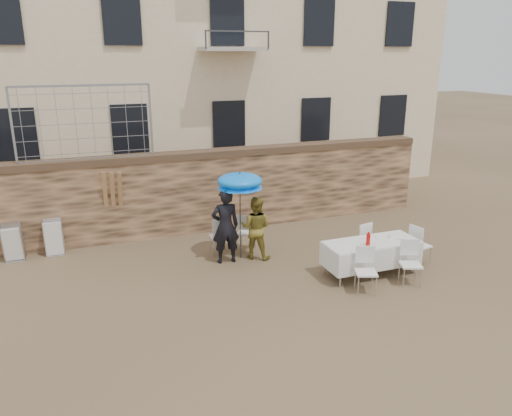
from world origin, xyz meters
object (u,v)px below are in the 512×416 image
object	(u,v)px
chair_stack_right	(54,235)
couple_chair_left	(219,235)
table_chair_back	(359,241)
banquet_table	(372,243)
woman_dress	(256,228)
table_chair_front_left	(366,271)
man_suit	(225,226)
couple_chair_right	(246,232)
chair_stack_left	(14,239)
table_chair_front_right	(411,264)
umbrella	(240,183)
soda_bottle	(368,239)
table_chair_side	(420,244)

from	to	relation	value
chair_stack_right	couple_chair_left	bearing A→B (deg)	-21.76
couple_chair_left	table_chair_back	xyz separation A→B (m)	(3.02, -1.53, 0.00)
banquet_table	chair_stack_right	bearing A→B (deg)	149.84
woman_dress	table_chair_front_left	bearing A→B (deg)	155.47
man_suit	couple_chair_right	distance (m)	0.98
woman_dress	chair_stack_left	distance (m)	5.83
man_suit	table_chair_front_right	bearing A→B (deg)	146.13
umbrella	couple_chair_left	distance (m)	1.51
couple_chair_left	chair_stack_right	world-z (taller)	couple_chair_left
woman_dress	banquet_table	world-z (taller)	woman_dress
soda_bottle	table_chair_front_left	bearing A→B (deg)	-123.69
couple_chair_right	umbrella	bearing A→B (deg)	95.19
banquet_table	table_chair_back	distance (m)	0.86
couple_chair_left	table_chair_front_right	distance (m)	4.52
couple_chair_left	table_chair_front_left	xyz separation A→B (m)	(2.22, -3.08, 0.00)
table_chair_front_left	chair_stack_left	size ratio (longest dim) A/B	1.04
umbrella	chair_stack_left	bearing A→B (deg)	158.91
couple_chair_left	couple_chair_right	xyz separation A→B (m)	(0.70, 0.00, 0.00)
table_chair_side	chair_stack_right	bearing A→B (deg)	53.46
couple_chair_left	chair_stack_right	size ratio (longest dim) A/B	1.04
table_chair_front_left	chair_stack_left	bearing A→B (deg)	166.63
couple_chair_left	couple_chair_right	size ratio (longest dim) A/B	1.00
man_suit	table_chair_front_left	xyz separation A→B (m)	(2.22, -2.53, -0.42)
man_suit	soda_bottle	size ratio (longest dim) A/B	6.89
table_chair_side	chair_stack_left	size ratio (longest dim) A/B	1.04
woman_dress	couple_chair_left	size ratio (longest dim) A/B	1.59
table_chair_front_left	table_chair_side	xyz separation A→B (m)	(2.00, 0.85, 0.00)
man_suit	chair_stack_left	bearing A→B (deg)	-20.32
couple_chair_left	table_chair_front_left	distance (m)	3.79
man_suit	chair_stack_right	size ratio (longest dim) A/B	1.95
table_chair_side	soda_bottle	bearing A→B (deg)	87.37
couple_chair_left	soda_bottle	bearing A→B (deg)	138.39
man_suit	couple_chair_right	world-z (taller)	man_suit
couple_chair_left	soda_bottle	distance (m)	3.63
table_chair_front_right	table_chair_front_left	bearing A→B (deg)	-160.12
umbrella	table_chair_front_right	world-z (taller)	umbrella
table_chair_front_right	chair_stack_left	bearing A→B (deg)	170.07
couple_chair_left	banquet_table	world-z (taller)	couple_chair_left
couple_chair_right	table_chair_side	distance (m)	4.16
chair_stack_left	couple_chair_left	bearing A→B (deg)	-17.88
man_suit	table_chair_front_left	size ratio (longest dim) A/B	1.87
couple_chair_left	table_chair_front_left	size ratio (longest dim) A/B	1.00
table_chair_front_right	table_chair_side	bearing A→B (deg)	63.25
soda_bottle	table_chair_side	bearing A→B (deg)	8.88
soda_bottle	banquet_table	bearing A→B (deg)	36.87
table_chair_side	table_chair_front_left	bearing A→B (deg)	101.52
table_chair_front_left	woman_dress	bearing A→B (deg)	140.38
banquet_table	soda_bottle	xyz separation A→B (m)	(-0.20, -0.15, 0.17)
woman_dress	table_chair_back	xyz separation A→B (m)	(2.27, -0.98, -0.28)
woman_dress	chair_stack_left	bearing A→B (deg)	14.55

